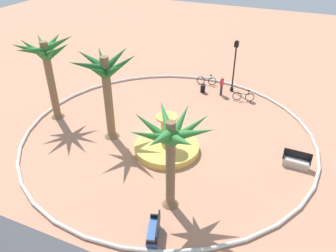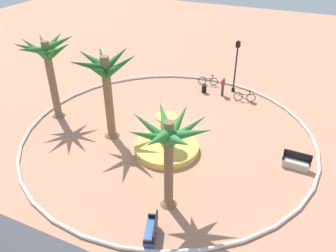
% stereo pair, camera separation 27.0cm
% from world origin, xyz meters
% --- Properties ---
extents(ground_plane, '(80.00, 80.00, 0.00)m').
position_xyz_m(ground_plane, '(0.00, 0.00, 0.00)').
color(ground_plane, tan).
extents(plaza_curb, '(19.37, 19.37, 0.20)m').
position_xyz_m(plaza_curb, '(0.00, 0.00, 0.10)').
color(plaza_curb, silver).
rests_on(plaza_curb, ground).
extents(fountain, '(4.06, 4.06, 2.52)m').
position_xyz_m(fountain, '(-0.67, 1.79, 0.34)').
color(fountain, gold).
rests_on(fountain, ground).
extents(palm_tree_near_fountain, '(4.15, 4.20, 5.85)m').
position_xyz_m(palm_tree_near_fountain, '(3.40, 1.74, 4.19)').
color(palm_tree_near_fountain, brown).
rests_on(palm_tree_near_fountain, ground).
extents(palm_tree_by_curb, '(4.04, 4.09, 5.21)m').
position_xyz_m(palm_tree_by_curb, '(-2.75, 5.99, 3.94)').
color(palm_tree_by_curb, brown).
rests_on(palm_tree_by_curb, ground).
extents(palm_tree_mid_plaza, '(3.95, 4.23, 5.92)m').
position_xyz_m(palm_tree_mid_plaza, '(8.43, 1.15, 4.45)').
color(palm_tree_mid_plaza, brown).
rests_on(palm_tree_mid_plaza, ground).
extents(bench_east, '(1.61, 0.55, 1.00)m').
position_xyz_m(bench_east, '(-8.26, 0.21, 0.35)').
color(bench_east, beige).
rests_on(bench_east, ground).
extents(bench_west, '(1.00, 1.68, 1.00)m').
position_xyz_m(bench_west, '(-2.89, 8.25, 0.35)').
color(bench_west, '#335BA8').
rests_on(bench_west, ground).
extents(lamppost, '(0.32, 0.32, 4.44)m').
position_xyz_m(lamppost, '(-2.23, -8.28, 2.60)').
color(lamppost, black).
rests_on(lamppost, ground).
extents(trash_bin, '(0.46, 0.46, 0.73)m').
position_xyz_m(trash_bin, '(-0.05, -7.06, 0.39)').
color(trash_bin, black).
rests_on(trash_bin, ground).
extents(bicycle_red_frame, '(1.70, 0.52, 0.94)m').
position_xyz_m(bicycle_red_frame, '(-3.52, -6.90, 0.38)').
color(bicycle_red_frame, black).
rests_on(bicycle_red_frame, ground).
extents(bicycle_by_lamppost, '(1.69, 0.55, 0.94)m').
position_xyz_m(bicycle_by_lamppost, '(0.13, -8.64, 0.38)').
color(bicycle_by_lamppost, black).
rests_on(bicycle_by_lamppost, ground).
extents(person_cyclist_helmet, '(0.23, 0.53, 1.65)m').
position_xyz_m(person_cyclist_helmet, '(-1.60, -7.18, 0.92)').
color(person_cyclist_helmet, '#33333D').
rests_on(person_cyclist_helmet, ground).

